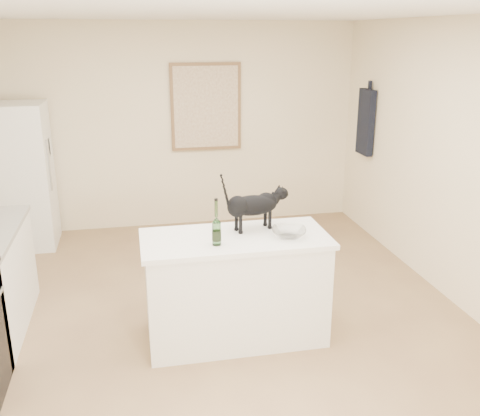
# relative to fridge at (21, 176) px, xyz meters

# --- Properties ---
(floor) EXTENTS (5.50, 5.50, 0.00)m
(floor) POSITION_rel_fridge_xyz_m (1.95, -2.35, -0.85)
(floor) COLOR #9B7C52
(floor) RESTS_ON ground
(ceiling) EXTENTS (5.50, 5.50, 0.00)m
(ceiling) POSITION_rel_fridge_xyz_m (1.95, -2.35, 1.75)
(ceiling) COLOR white
(ceiling) RESTS_ON ground
(wall_back) EXTENTS (4.50, 0.00, 4.50)m
(wall_back) POSITION_rel_fridge_xyz_m (1.95, 0.40, 0.45)
(wall_back) COLOR beige
(wall_back) RESTS_ON ground
(wall_front) EXTENTS (4.50, 0.00, 4.50)m
(wall_front) POSITION_rel_fridge_xyz_m (1.95, -5.10, 0.45)
(wall_front) COLOR beige
(wall_front) RESTS_ON ground
(wall_right) EXTENTS (0.00, 5.50, 5.50)m
(wall_right) POSITION_rel_fridge_xyz_m (4.20, -2.35, 0.45)
(wall_right) COLOR beige
(wall_right) RESTS_ON ground
(island_base) EXTENTS (1.44, 0.67, 0.86)m
(island_base) POSITION_rel_fridge_xyz_m (2.05, -2.55, -0.42)
(island_base) COLOR white
(island_base) RESTS_ON floor
(island_top) EXTENTS (1.50, 0.70, 0.04)m
(island_top) POSITION_rel_fridge_xyz_m (2.05, -2.55, 0.03)
(island_top) COLOR white
(island_top) RESTS_ON island_base
(fridge) EXTENTS (0.68, 0.68, 1.70)m
(fridge) POSITION_rel_fridge_xyz_m (0.00, 0.00, 0.00)
(fridge) COLOR white
(fridge) RESTS_ON floor
(artwork_frame) EXTENTS (0.90, 0.03, 1.10)m
(artwork_frame) POSITION_rel_fridge_xyz_m (2.25, 0.37, 0.70)
(artwork_frame) COLOR brown
(artwork_frame) RESTS_ON wall_back
(artwork_canvas) EXTENTS (0.82, 0.00, 1.02)m
(artwork_canvas) POSITION_rel_fridge_xyz_m (2.25, 0.35, 0.70)
(artwork_canvas) COLOR beige
(artwork_canvas) RESTS_ON wall_back
(hanging_garment) EXTENTS (0.08, 0.34, 0.80)m
(hanging_garment) POSITION_rel_fridge_xyz_m (4.14, -0.30, 0.55)
(hanging_garment) COLOR black
(hanging_garment) RESTS_ON wall_right
(black_cat) EXTENTS (0.56, 0.28, 0.38)m
(black_cat) POSITION_rel_fridge_xyz_m (2.22, -2.42, 0.24)
(black_cat) COLOR black
(black_cat) RESTS_ON island_top
(wine_bottle) EXTENTS (0.08, 0.08, 0.32)m
(wine_bottle) POSITION_rel_fridge_xyz_m (1.88, -2.69, 0.21)
(wine_bottle) COLOR #296327
(wine_bottle) RESTS_ON island_top
(glass_bowl) EXTENTS (0.34, 0.34, 0.07)m
(glass_bowl) POSITION_rel_fridge_xyz_m (2.47, -2.64, 0.08)
(glass_bowl) COLOR white
(glass_bowl) RESTS_ON island_top
(fridge_paper) EXTENTS (0.04, 0.15, 0.20)m
(fridge_paper) POSITION_rel_fridge_xyz_m (0.34, 0.10, 0.33)
(fridge_paper) COLOR white
(fridge_paper) RESTS_ON fridge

